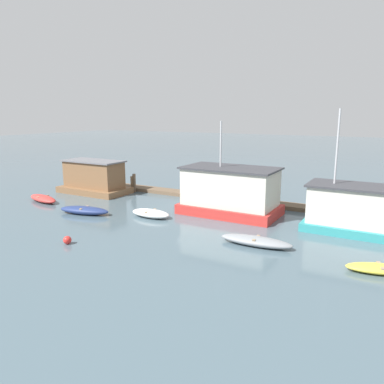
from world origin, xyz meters
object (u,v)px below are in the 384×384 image
houseboat_brown (94,178)px  mooring_post_far_left (132,184)px  buoy_red (67,240)px  houseboat_teal (356,210)px  mooring_post_near_left (134,183)px  houseboat_red (230,192)px  dinghy_white (151,213)px  dinghy_red (43,199)px  mooring_post_near_right (341,202)px  dinghy_yellow (380,269)px  dinghy_grey (256,241)px  dinghy_navy (84,210)px

houseboat_brown → mooring_post_far_left: bearing=37.3°
buoy_red → houseboat_teal: bearing=37.0°
mooring_post_near_left → houseboat_red: bearing=-14.2°
houseboat_brown → dinghy_white: (9.07, -4.10, -1.06)m
dinghy_white → buoy_red: bearing=-96.5°
buoy_red → dinghy_red: bearing=147.2°
mooring_post_near_right → dinghy_yellow: bearing=-71.0°
dinghy_grey → dinghy_white: bearing=167.5°
mooring_post_near_left → buoy_red: bearing=-66.8°
houseboat_brown → mooring_post_far_left: (2.64, 2.01, -0.62)m
dinghy_navy → houseboat_teal: bearing=16.5°
dinghy_white → buoy_red: dinghy_white is taller
houseboat_red → dinghy_white: size_ratio=2.29×
dinghy_navy → buoy_red: size_ratio=8.85×
dinghy_grey → houseboat_teal: bearing=50.3°
mooring_post_far_left → buoy_red: size_ratio=3.17×
houseboat_red → dinghy_grey: bearing=-53.7°
dinghy_white → mooring_post_far_left: (-6.43, 6.11, 0.44)m
dinghy_yellow → mooring_post_near_left: (-20.40, 8.55, 0.62)m
dinghy_navy → dinghy_white: bearing=20.4°
dinghy_red → buoy_red: (9.39, -6.05, -0.04)m
dinghy_white → dinghy_grey: bearing=-12.5°
dinghy_white → buoy_red: 6.66m
dinghy_navy → mooring_post_far_left: (-1.93, 7.79, 0.43)m
dinghy_navy → houseboat_brown: bearing=128.4°
dinghy_grey → houseboat_red: bearing=126.3°
dinghy_grey → buoy_red: 10.16m
houseboat_teal → dinghy_grey: (-4.30, -5.17, -1.11)m
dinghy_yellow → houseboat_teal: bearing=106.4°
houseboat_brown → dinghy_grey: size_ratio=1.57×
dinghy_grey → buoy_red: (-8.96, -4.80, -0.03)m
houseboat_red → dinghy_red: size_ratio=1.83×
houseboat_brown → mooring_post_far_left: 3.38m
dinghy_red → dinghy_navy: size_ratio=0.94×
houseboat_brown → mooring_post_near_right: (20.34, 2.01, -0.24)m
houseboat_red → houseboat_teal: 8.17m
houseboat_brown → buoy_red: size_ratio=14.08×
dinghy_white → mooring_post_near_right: mooring_post_near_right is taller
dinghy_yellow → dinghy_red: bearing=175.6°
buoy_red → dinghy_yellow: bearing=15.6°
houseboat_red → houseboat_teal: size_ratio=0.94×
dinghy_red → dinghy_yellow: size_ratio=1.20×
mooring_post_far_left → dinghy_grey: bearing=-28.4°
dinghy_navy → mooring_post_far_left: mooring_post_far_left is taller
houseboat_brown → houseboat_red: bearing=-2.7°
mooring_post_near_right → houseboat_brown: bearing=-174.4°
dinghy_grey → mooring_post_far_left: (-14.64, 7.93, 0.45)m
dinghy_red → mooring_post_near_right: (21.41, 6.68, 0.83)m
mooring_post_near_right → houseboat_teal: bearing=-65.9°
mooring_post_near_left → buoy_red: mooring_post_near_left is taller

